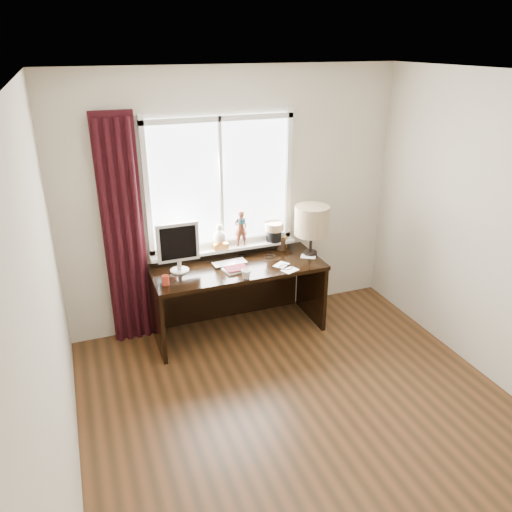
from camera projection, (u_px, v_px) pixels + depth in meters
name	position (u px, v px, depth m)	size (l,w,h in m)	color
floor	(319.00, 433.00, 3.86)	(3.50, 4.00, 0.00)	#543117
ceiling	(342.00, 78.00, 2.83)	(3.50, 4.00, 0.00)	white
wall_back	(234.00, 201.00, 5.06)	(3.50, 2.60, 0.00)	#C0B39D
wall_left	(50.00, 333.00, 2.77)	(4.00, 2.60, 0.00)	#C0B39D
laptop	(230.00, 263.00, 4.95)	(0.33, 0.21, 0.03)	silver
mug	(246.00, 274.00, 4.65)	(0.09, 0.09, 0.09)	white
red_cup	(165.00, 280.00, 4.53)	(0.07, 0.07, 0.09)	#9D2C19
window	(224.00, 202.00, 4.97)	(1.52, 0.21, 1.40)	white
curtain	(124.00, 235.00, 4.68)	(0.38, 0.09, 2.25)	black
desk	(235.00, 283.00, 5.11)	(1.70, 0.70, 0.75)	black
monitor	(178.00, 244.00, 4.70)	(0.40, 0.18, 0.49)	beige
notebook_stack	(236.00, 269.00, 4.82)	(0.25, 0.20, 0.03)	beige
brush_holder	(282.00, 244.00, 5.28)	(0.09, 0.09, 0.25)	black
icon_frame	(283.00, 243.00, 5.31)	(0.10, 0.03, 0.13)	gold
table_lamp	(312.00, 221.00, 5.05)	(0.35, 0.35, 0.52)	black
loose_papers	(293.00, 264.00, 4.97)	(0.53, 0.40, 0.00)	white
desk_cables	(269.00, 261.00, 5.02)	(0.46, 0.58, 0.01)	black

